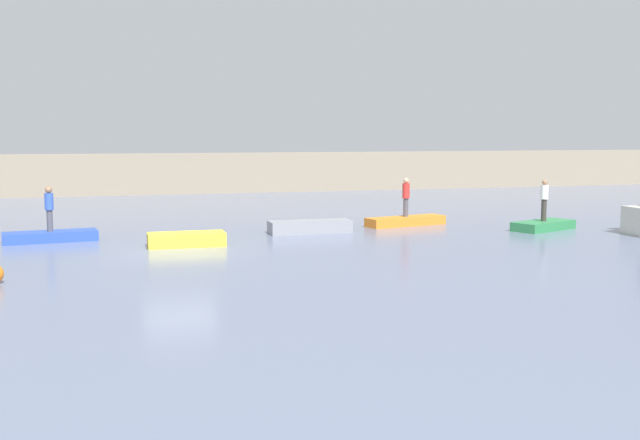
# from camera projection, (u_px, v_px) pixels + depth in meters

# --- Properties ---
(ground_plane) EXTENTS (120.00, 120.00, 0.00)m
(ground_plane) POSITION_uv_depth(u_px,v_px,m) (179.00, 252.00, 26.22)
(ground_plane) COLOR slate
(embankment_wall) EXTENTS (80.00, 1.20, 2.73)m
(embankment_wall) POSITION_uv_depth(u_px,v_px,m) (144.00, 174.00, 50.41)
(embankment_wall) COLOR gray
(embankment_wall) RESTS_ON ground_plane
(rowboat_blue) EXTENTS (3.55, 1.55, 0.39)m
(rowboat_blue) POSITION_uv_depth(u_px,v_px,m) (50.00, 236.00, 28.75)
(rowboat_blue) COLOR #2B4CAD
(rowboat_blue) RESTS_ON ground_plane
(rowboat_yellow) EXTENTS (2.78, 1.10, 0.51)m
(rowboat_yellow) POSITION_uv_depth(u_px,v_px,m) (187.00, 239.00, 27.54)
(rowboat_yellow) COLOR gold
(rowboat_yellow) RESTS_ON ground_plane
(rowboat_grey) EXTENTS (3.43, 1.11, 0.51)m
(rowboat_grey) POSITION_uv_depth(u_px,v_px,m) (310.00, 227.00, 31.22)
(rowboat_grey) COLOR gray
(rowboat_grey) RESTS_ON ground_plane
(rowboat_orange) EXTENTS (3.90, 1.84, 0.40)m
(rowboat_orange) POSITION_uv_depth(u_px,v_px,m) (406.00, 221.00, 33.71)
(rowboat_orange) COLOR orange
(rowboat_orange) RESTS_ON ground_plane
(rowboat_green) EXTENTS (3.22, 2.31, 0.38)m
(rowboat_green) POSITION_uv_depth(u_px,v_px,m) (543.00, 225.00, 32.19)
(rowboat_green) COLOR #2D7F47
(rowboat_green) RESTS_ON ground_plane
(person_white_shirt) EXTENTS (0.32, 0.32, 1.76)m
(person_white_shirt) POSITION_uv_depth(u_px,v_px,m) (544.00, 198.00, 32.05)
(person_white_shirt) COLOR #38332D
(person_white_shirt) RESTS_ON rowboat_green
(person_red_shirt) EXTENTS (0.32, 0.32, 1.73)m
(person_red_shirt) POSITION_uv_depth(u_px,v_px,m) (406.00, 195.00, 33.58)
(person_red_shirt) COLOR #4C4C56
(person_red_shirt) RESTS_ON rowboat_orange
(person_blue_shirt) EXTENTS (0.32, 0.32, 1.71)m
(person_blue_shirt) POSITION_uv_depth(u_px,v_px,m) (49.00, 206.00, 28.62)
(person_blue_shirt) COLOR #4C4C56
(person_blue_shirt) RESTS_ON rowboat_blue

